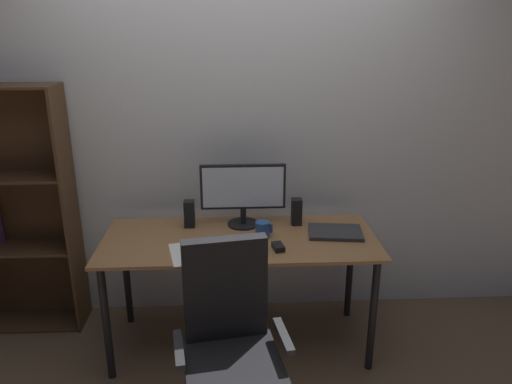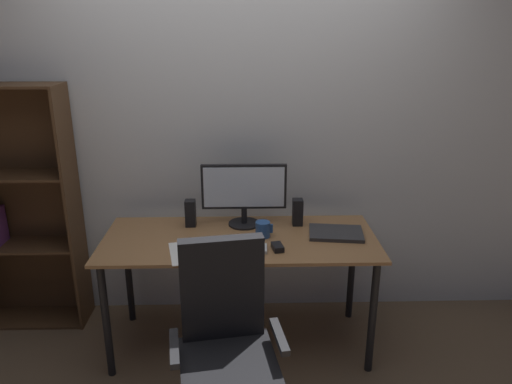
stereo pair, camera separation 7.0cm
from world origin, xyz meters
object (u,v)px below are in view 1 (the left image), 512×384
Objects in this scene: keyboard at (242,249)px; speaker_right at (297,212)px; coffee_mug at (263,229)px; speaker_left at (189,214)px; laptop at (335,232)px; bookshelf at (15,214)px; office_chair at (231,357)px; desk at (240,250)px; monitor at (243,191)px; mouse at (278,247)px.

keyboard is 1.71× the size of speaker_right.
coffee_mug is 0.48m from speaker_left.
speaker_right is at bearing 47.67° from keyboard.
bookshelf is at bearing 178.38° from laptop.
office_chair reaches higher than speaker_left.
speaker_left reaches higher than keyboard.
desk is 5.10× the size of laptop.
keyboard is at bearing -48.49° from speaker_left.
coffee_mug is 0.44m from laptop.
speaker_right is (-0.22, 0.16, 0.07)m from laptop.
office_chair reaches higher than laptop.
coffee_mug is 0.29m from speaker_right.
laptop is at bearing 21.18° from keyboard.
office_chair is (-0.09, -0.94, -0.51)m from monitor.
bookshelf reaches higher than laptop.
office_chair is (-0.20, -0.75, -0.33)m from coffee_mug.
laptop is (0.37, 0.20, -0.01)m from mouse.
speaker_right is at bearing -1.35° from monitor.
coffee_mug is (-0.08, 0.18, 0.03)m from mouse.
monitor is 0.43m from keyboard.
mouse is at bearing -67.59° from coffee_mug.
speaker_right is (0.23, 0.18, 0.04)m from coffee_mug.
speaker_right is 0.17× the size of office_chair.
speaker_left reaches higher than laptop.
bookshelf reaches higher than desk.
speaker_right reaches higher than coffee_mug.
speaker_left is at bearing 133.75° from keyboard.
laptop is 0.20× the size of bookshelf.
bookshelf is at bearing 133.14° from office_chair.
mouse is (0.21, -0.17, 0.10)m from desk.
speaker_right is (0.15, 0.36, 0.07)m from mouse.
speaker_left is (-0.31, 0.19, 0.17)m from desk.
monitor is 1.07m from office_chair.
desk is 15.80× the size of coffee_mug.
mouse is 0.30× the size of laptop.
bookshelf is at bearing 162.97° from keyboard.
coffee_mug reaches higher than keyboard.
monitor reaches higher than laptop.
coffee_mug reaches higher than desk.
keyboard is 0.51m from speaker_right.
speaker_right is 1.08m from office_chair.
office_chair is (-0.06, -0.74, -0.20)m from desk.
speaker_left is (-0.32, 0.36, 0.08)m from keyboard.
office_chair is (-0.07, -0.57, -0.29)m from keyboard.
monitor reaches higher than speaker_left.
desk is at bearing 95.37° from keyboard.
laptop is 0.32× the size of office_chair.
office_chair reaches higher than keyboard.
speaker_left is (-0.52, 0.36, 0.07)m from mouse.
coffee_mug is 1.61m from bookshelf.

